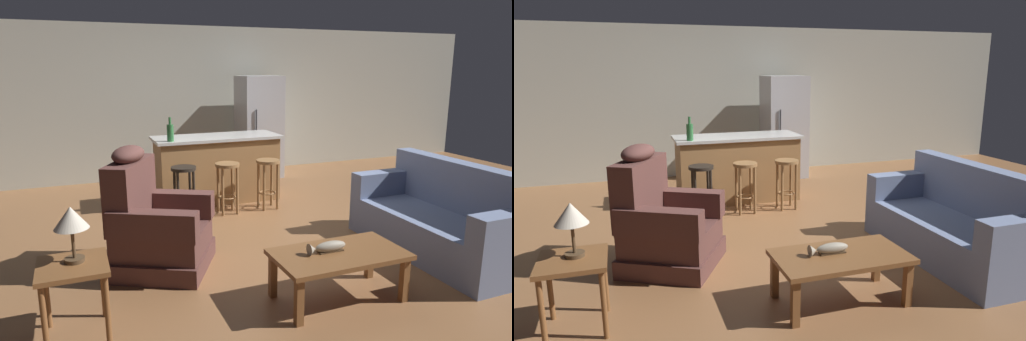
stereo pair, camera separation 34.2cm
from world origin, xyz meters
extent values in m
plane|color=brown|center=(0.00, 0.00, 0.00)|extent=(12.00, 12.00, 0.00)
cube|color=#B2B2A3|center=(0.00, 3.12, 1.30)|extent=(12.00, 0.05, 2.60)
cube|color=brown|center=(0.06, -1.82, 0.40)|extent=(1.10, 0.60, 0.04)
cube|color=brown|center=(-0.43, -2.06, 0.19)|extent=(0.06, 0.06, 0.38)
cube|color=brown|center=(0.55, -2.06, 0.19)|extent=(0.06, 0.06, 0.38)
cube|color=brown|center=(-0.43, -1.58, 0.19)|extent=(0.06, 0.06, 0.38)
cube|color=brown|center=(0.55, -1.58, 0.19)|extent=(0.06, 0.06, 0.38)
cube|color=#4C3823|center=(0.00, -1.78, 0.43)|extent=(0.22, 0.07, 0.01)
ellipsoid|color=#9E937F|center=(0.00, -1.78, 0.46)|extent=(0.28, 0.09, 0.09)
cone|color=#9E937F|center=(-0.17, -1.78, 0.46)|extent=(0.06, 0.10, 0.10)
cube|color=#707FA3|center=(1.53, -1.36, 0.10)|extent=(0.85, 1.91, 0.20)
cube|color=#707FA3|center=(1.53, -1.36, 0.31)|extent=(0.85, 1.91, 0.22)
cube|color=#707FA3|center=(1.85, -1.36, 0.68)|extent=(0.21, 1.90, 0.52)
cube|color=#707FA3|center=(1.54, -2.21, 0.56)|extent=(0.84, 0.21, 0.28)
cube|color=#707FA3|center=(1.53, -0.51, 0.56)|extent=(0.84, 0.21, 0.28)
cube|color=brown|center=(-1.17, -0.67, 0.09)|extent=(1.14, 1.14, 0.18)
cube|color=brown|center=(-1.17, -0.67, 0.30)|extent=(1.06, 1.04, 0.24)
cube|color=brown|center=(-1.44, -0.53, 0.74)|extent=(0.57, 0.78, 0.64)
ellipsoid|color=brown|center=(-1.44, -0.53, 1.12)|extent=(0.45, 0.53, 0.16)
cube|color=brown|center=(-1.00, -0.39, 0.55)|extent=(0.79, 0.54, 0.26)
cube|color=brown|center=(-1.31, -0.97, 0.55)|extent=(0.79, 0.54, 0.26)
cube|color=brown|center=(-1.98, -1.58, 0.54)|extent=(0.48, 0.48, 0.04)
cylinder|color=brown|center=(-2.18, -1.78, 0.26)|extent=(0.04, 0.04, 0.52)
cylinder|color=brown|center=(-1.78, -1.78, 0.26)|extent=(0.04, 0.04, 0.52)
cylinder|color=brown|center=(-2.18, -1.38, 0.26)|extent=(0.04, 0.04, 0.52)
cylinder|color=brown|center=(-1.78, -1.38, 0.26)|extent=(0.04, 0.04, 0.52)
cylinder|color=#4C3823|center=(-1.96, -1.54, 0.58)|extent=(0.14, 0.14, 0.03)
cylinder|color=#4C3823|center=(-1.96, -1.54, 0.70)|extent=(0.02, 0.02, 0.22)
cone|color=beige|center=(-1.96, -1.54, 0.89)|extent=(0.24, 0.24, 0.16)
cube|color=#9E7042|center=(0.00, 1.35, 0.45)|extent=(1.71, 0.63, 0.91)
cube|color=silver|center=(0.00, 1.35, 0.93)|extent=(1.80, 0.70, 0.04)
cylinder|color=black|center=(-0.64, 0.72, 0.66)|extent=(0.32, 0.32, 0.04)
torus|color=black|center=(-0.64, 0.72, 0.22)|extent=(0.23, 0.23, 0.02)
cylinder|color=black|center=(-0.74, 0.62, 0.32)|extent=(0.04, 0.04, 0.64)
cylinder|color=black|center=(-0.54, 0.62, 0.32)|extent=(0.04, 0.04, 0.64)
cylinder|color=black|center=(-0.74, 0.82, 0.32)|extent=(0.04, 0.04, 0.64)
cylinder|color=black|center=(-0.54, 0.82, 0.32)|extent=(0.04, 0.04, 0.64)
cylinder|color=olive|center=(-0.06, 0.72, 0.66)|extent=(0.32, 0.32, 0.04)
torus|color=olive|center=(-0.06, 0.72, 0.22)|extent=(0.23, 0.23, 0.02)
cylinder|color=olive|center=(-0.16, 0.62, 0.32)|extent=(0.04, 0.04, 0.64)
cylinder|color=olive|center=(0.04, 0.62, 0.32)|extent=(0.04, 0.04, 0.64)
cylinder|color=olive|center=(-0.16, 0.82, 0.32)|extent=(0.04, 0.04, 0.64)
cylinder|color=olive|center=(0.04, 0.82, 0.32)|extent=(0.04, 0.04, 0.64)
cylinder|color=olive|center=(0.53, 0.72, 0.66)|extent=(0.32, 0.32, 0.04)
torus|color=olive|center=(0.53, 0.72, 0.22)|extent=(0.23, 0.23, 0.02)
cylinder|color=olive|center=(0.43, 0.62, 0.32)|extent=(0.04, 0.04, 0.64)
cylinder|color=olive|center=(0.63, 0.62, 0.32)|extent=(0.04, 0.04, 0.64)
cylinder|color=olive|center=(0.43, 0.82, 0.32)|extent=(0.04, 0.04, 0.64)
cylinder|color=olive|center=(0.63, 0.82, 0.32)|extent=(0.04, 0.04, 0.64)
cube|color=#B7B7BC|center=(1.15, 2.55, 0.88)|extent=(0.70, 0.66, 1.76)
cylinder|color=#333338|center=(0.96, 2.20, 0.97)|extent=(0.02, 0.02, 0.50)
cylinder|color=#2D6B38|center=(-0.71, 1.11, 1.06)|extent=(0.09, 0.09, 0.22)
cylinder|color=#2D6B38|center=(-0.71, 1.11, 1.22)|extent=(0.03, 0.03, 0.10)
camera|label=1|loc=(-1.90, -4.83, 1.92)|focal=32.00mm
camera|label=2|loc=(-1.58, -4.94, 1.92)|focal=32.00mm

